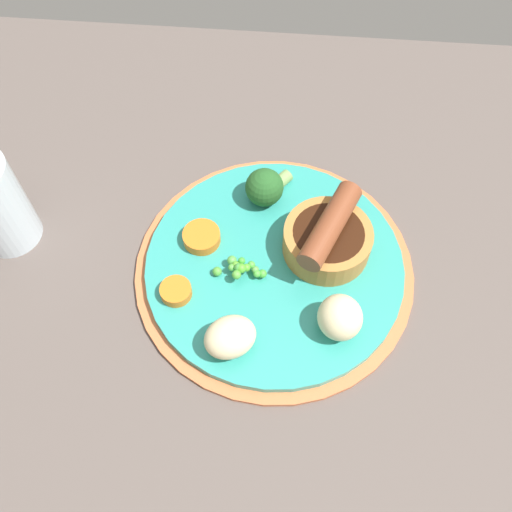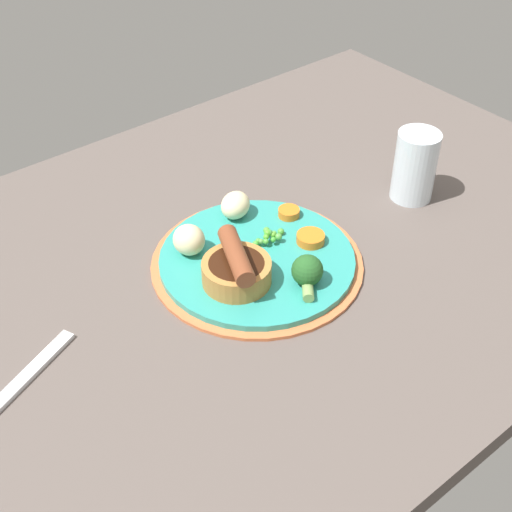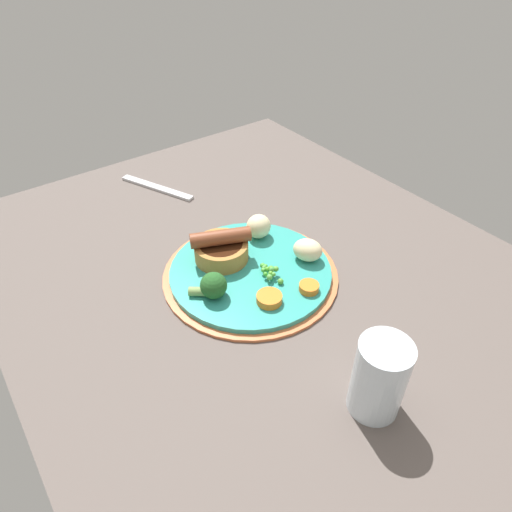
{
  "view_description": "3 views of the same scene",
  "coord_description": "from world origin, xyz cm",
  "px_view_note": "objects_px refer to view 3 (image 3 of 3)",
  "views": [
    {
      "loc": [
        -5.48,
        26.83,
        54.36
      ],
      "look_at": [
        -2.92,
        -2.48,
        5.4
      ],
      "focal_mm": 40.0,
      "sensor_mm": 36.0,
      "label": 1
    },
    {
      "loc": [
        -50.98,
        -59.34,
        65.27
      ],
      "look_at": [
        -5.67,
        -3.21,
        5.5
      ],
      "focal_mm": 50.0,
      "sensor_mm": 36.0,
      "label": 2
    },
    {
      "loc": [
        40.87,
        -35.09,
        52.69
      ],
      "look_at": [
        -5.66,
        -0.62,
        5.73
      ],
      "focal_mm": 32.0,
      "sensor_mm": 36.0,
      "label": 3
    }
  ],
  "objects_px": {
    "potato_chunk_1": "(308,250)",
    "carrot_slice_0": "(269,298)",
    "sausage_pudding": "(221,248)",
    "fork": "(157,188)",
    "carrot_slice_1": "(309,287)",
    "pea_pile": "(270,272)",
    "broccoli_floret_near": "(212,286)",
    "dinner_plate": "(250,273)",
    "drinking_glass": "(379,378)",
    "potato_chunk_0": "(259,226)"
  },
  "relations": [
    {
      "from": "pea_pile",
      "to": "sausage_pudding",
      "type": "bearing_deg",
      "value": -156.75
    },
    {
      "from": "dinner_plate",
      "to": "pea_pile",
      "type": "height_order",
      "value": "pea_pile"
    },
    {
      "from": "fork",
      "to": "potato_chunk_0",
      "type": "bearing_deg",
      "value": -11.23
    },
    {
      "from": "sausage_pudding",
      "to": "broccoli_floret_near",
      "type": "relative_size",
      "value": 1.82
    },
    {
      "from": "carrot_slice_0",
      "to": "broccoli_floret_near",
      "type": "bearing_deg",
      "value": -135.44
    },
    {
      "from": "pea_pile",
      "to": "broccoli_floret_near",
      "type": "relative_size",
      "value": 0.99
    },
    {
      "from": "potato_chunk_0",
      "to": "carrot_slice_1",
      "type": "distance_m",
      "value": 0.16
    },
    {
      "from": "carrot_slice_0",
      "to": "fork",
      "type": "height_order",
      "value": "carrot_slice_0"
    },
    {
      "from": "potato_chunk_0",
      "to": "drinking_glass",
      "type": "relative_size",
      "value": 0.41
    },
    {
      "from": "fork",
      "to": "drinking_glass",
      "type": "height_order",
      "value": "drinking_glass"
    },
    {
      "from": "dinner_plate",
      "to": "pea_pile",
      "type": "xyz_separation_m",
      "value": [
        0.03,
        0.01,
        0.02
      ]
    },
    {
      "from": "carrot_slice_0",
      "to": "potato_chunk_1",
      "type": "bearing_deg",
      "value": 110.69
    },
    {
      "from": "dinner_plate",
      "to": "broccoli_floret_near",
      "type": "bearing_deg",
      "value": -79.04
    },
    {
      "from": "fork",
      "to": "dinner_plate",
      "type": "bearing_deg",
      "value": -24.23
    },
    {
      "from": "potato_chunk_1",
      "to": "potato_chunk_0",
      "type": "bearing_deg",
      "value": -164.71
    },
    {
      "from": "carrot_slice_1",
      "to": "fork",
      "type": "relative_size",
      "value": 0.17
    },
    {
      "from": "dinner_plate",
      "to": "carrot_slice_0",
      "type": "distance_m",
      "value": 0.08
    },
    {
      "from": "broccoli_floret_near",
      "to": "fork",
      "type": "bearing_deg",
      "value": 115.29
    },
    {
      "from": "carrot_slice_1",
      "to": "drinking_glass",
      "type": "xyz_separation_m",
      "value": [
        0.19,
        -0.06,
        0.03
      ]
    },
    {
      "from": "fork",
      "to": "broccoli_floret_near",
      "type": "bearing_deg",
      "value": -37.02
    },
    {
      "from": "broccoli_floret_near",
      "to": "carrot_slice_0",
      "type": "relative_size",
      "value": 1.41
    },
    {
      "from": "potato_chunk_0",
      "to": "potato_chunk_1",
      "type": "xyz_separation_m",
      "value": [
        0.1,
        0.03,
        -0.0
      ]
    },
    {
      "from": "broccoli_floret_near",
      "to": "carrot_slice_1",
      "type": "xyz_separation_m",
      "value": [
        0.08,
        0.12,
        -0.01
      ]
    },
    {
      "from": "potato_chunk_1",
      "to": "carrot_slice_0",
      "type": "height_order",
      "value": "potato_chunk_1"
    },
    {
      "from": "potato_chunk_1",
      "to": "carrot_slice_1",
      "type": "relative_size",
      "value": 1.59
    },
    {
      "from": "dinner_plate",
      "to": "drinking_glass",
      "type": "relative_size",
      "value": 2.65
    },
    {
      "from": "carrot_slice_0",
      "to": "drinking_glass",
      "type": "height_order",
      "value": "drinking_glass"
    },
    {
      "from": "fork",
      "to": "drinking_glass",
      "type": "distance_m",
      "value": 0.63
    },
    {
      "from": "potato_chunk_1",
      "to": "carrot_slice_1",
      "type": "xyz_separation_m",
      "value": [
        0.06,
        -0.05,
        -0.01
      ]
    },
    {
      "from": "sausage_pudding",
      "to": "fork",
      "type": "relative_size",
      "value": 0.56
    },
    {
      "from": "pea_pile",
      "to": "broccoli_floret_near",
      "type": "bearing_deg",
      "value": -100.21
    },
    {
      "from": "dinner_plate",
      "to": "potato_chunk_1",
      "type": "xyz_separation_m",
      "value": [
        0.03,
        0.09,
        0.03
      ]
    },
    {
      "from": "pea_pile",
      "to": "potato_chunk_0",
      "type": "bearing_deg",
      "value": 152.67
    },
    {
      "from": "carrot_slice_0",
      "to": "potato_chunk_0",
      "type": "bearing_deg",
      "value": 148.77
    },
    {
      "from": "sausage_pudding",
      "to": "pea_pile",
      "type": "distance_m",
      "value": 0.09
    },
    {
      "from": "dinner_plate",
      "to": "sausage_pudding",
      "type": "xyz_separation_m",
      "value": [
        -0.05,
        -0.02,
        0.03
      ]
    },
    {
      "from": "potato_chunk_1",
      "to": "fork",
      "type": "xyz_separation_m",
      "value": [
        -0.38,
        -0.09,
        -0.03
      ]
    },
    {
      "from": "sausage_pudding",
      "to": "drinking_glass",
      "type": "height_order",
      "value": "drinking_glass"
    },
    {
      "from": "dinner_plate",
      "to": "fork",
      "type": "xyz_separation_m",
      "value": [
        -0.34,
        0.0,
        -0.0
      ]
    },
    {
      "from": "fork",
      "to": "carrot_slice_1",
      "type": "bearing_deg",
      "value": -18.44
    },
    {
      "from": "potato_chunk_1",
      "to": "carrot_slice_0",
      "type": "bearing_deg",
      "value": -69.31
    },
    {
      "from": "fork",
      "to": "drinking_glass",
      "type": "bearing_deg",
      "value": -25.87
    },
    {
      "from": "potato_chunk_0",
      "to": "carrot_slice_1",
      "type": "xyz_separation_m",
      "value": [
        0.16,
        -0.02,
        -0.02
      ]
    },
    {
      "from": "carrot_slice_1",
      "to": "fork",
      "type": "distance_m",
      "value": 0.44
    },
    {
      "from": "broccoli_floret_near",
      "to": "fork",
      "type": "distance_m",
      "value": 0.37
    },
    {
      "from": "sausage_pudding",
      "to": "pea_pile",
      "type": "relative_size",
      "value": 1.84
    },
    {
      "from": "carrot_slice_0",
      "to": "fork",
      "type": "xyz_separation_m",
      "value": [
        -0.42,
        0.02,
        -0.02
      ]
    },
    {
      "from": "potato_chunk_0",
      "to": "fork",
      "type": "bearing_deg",
      "value": -167.61
    },
    {
      "from": "sausage_pudding",
      "to": "carrot_slice_1",
      "type": "bearing_deg",
      "value": 137.66
    },
    {
      "from": "pea_pile",
      "to": "potato_chunk_1",
      "type": "relative_size",
      "value": 1.11
    }
  ]
}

